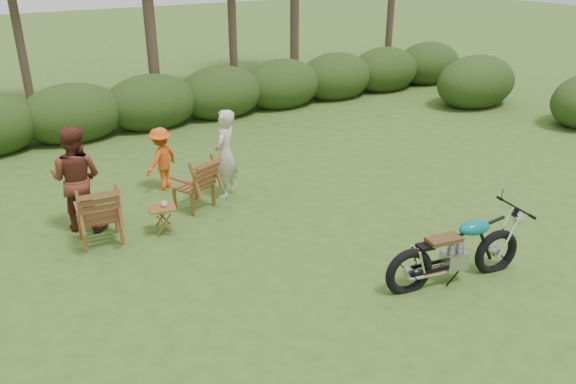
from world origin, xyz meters
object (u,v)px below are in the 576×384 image
motorcycle (451,280)px  lawn_chair_right (195,207)px  adult_a (227,195)px  side_table (163,220)px  lawn_chair_left (102,242)px  child (164,188)px  adult_b (84,227)px  cup (164,204)px

motorcycle → lawn_chair_right: bearing=127.7°
motorcycle → adult_a: adult_a is taller
lawn_chair_right → side_table: lawn_chair_right is taller
side_table → lawn_chair_right: bearing=37.8°
lawn_chair_left → adult_a: adult_a is taller
motorcycle → child: child is taller
motorcycle → child: bearing=124.0°
motorcycle → lawn_chair_right: 4.77m
adult_a → motorcycle: bearing=64.9°
lawn_chair_left → adult_a: 2.63m
adult_a → lawn_chair_right: bearing=-30.5°
adult_b → lawn_chair_left: bearing=138.5°
motorcycle → child: 5.88m
cup → child: child is taller
lawn_chair_right → cup: cup is taller
adult_b → lawn_chair_right: bearing=-149.3°
cup → adult_b: size_ratio=0.06×
motorcycle → lawn_chair_left: bearing=146.8°
adult_b → cup: bearing=-179.5°
cup → motorcycle: bearing=-50.6°
motorcycle → adult_b: bearing=142.9°
adult_a → cup: bearing=-15.5°
lawn_chair_left → adult_b: adult_b is taller
side_table → adult_b: bearing=140.8°
adult_a → adult_b: size_ratio=0.94×
lawn_chair_left → child: (1.64, 1.58, 0.00)m
lawn_chair_right → child: 1.16m
motorcycle → child: (-2.35, 5.39, 0.00)m
adult_b → motorcycle: bearing=170.8°
side_table → adult_a: (1.57, 0.81, -0.23)m
side_table → adult_b: size_ratio=0.26×
motorcycle → cup: 4.70m
motorcycle → child: size_ratio=1.67×
adult_a → adult_b: (-2.68, 0.10, 0.00)m
motorcycle → adult_b: size_ratio=1.16×
motorcycle → lawn_chair_left: 5.52m
lawn_chair_left → adult_a: bearing=-161.0°
lawn_chair_left → adult_a: size_ratio=0.62×
adult_b → child: bearing=-115.1°
motorcycle → lawn_chair_left: (-3.99, 3.81, 0.00)m
lawn_chair_right → side_table: size_ratio=2.14×
child → side_table: bearing=38.5°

